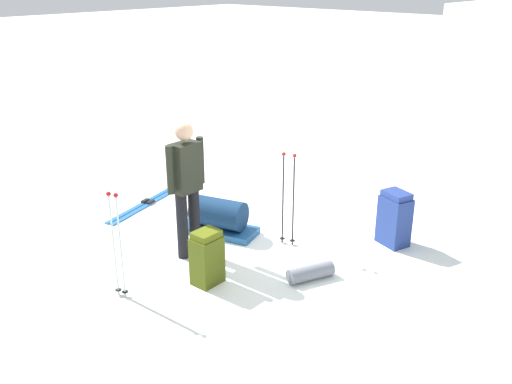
% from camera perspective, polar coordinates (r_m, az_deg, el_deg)
% --- Properties ---
extents(ground_plane, '(80.00, 80.00, 0.00)m').
position_cam_1_polar(ground_plane, '(7.42, -0.00, -5.03)').
color(ground_plane, white).
extents(skier_standing, '(0.22, 0.57, 1.70)m').
position_cam_1_polar(skier_standing, '(6.77, -7.05, 0.93)').
color(skier_standing, black).
rests_on(skier_standing, ground_plane).
extents(ski_pair_near, '(0.62, 1.76, 0.05)m').
position_cam_1_polar(ski_pair_near, '(8.76, -10.88, -1.06)').
color(ski_pair_near, '#2763A9').
rests_on(ski_pair_near, ground_plane).
extents(backpack_large_dark, '(0.44, 0.38, 0.72)m').
position_cam_1_polar(backpack_large_dark, '(7.43, 13.82, -2.64)').
color(backpack_large_dark, navy).
rests_on(backpack_large_dark, ground_plane).
extents(backpack_bright, '(0.26, 0.33, 0.64)m').
position_cam_1_polar(backpack_bright, '(6.37, -4.98, -6.67)').
color(backpack_bright, '#455112').
rests_on(backpack_bright, ground_plane).
extents(ski_poles_planted_near, '(0.21, 0.11, 1.24)m').
position_cam_1_polar(ski_poles_planted_near, '(7.10, 3.28, -0.25)').
color(ski_poles_planted_near, black).
rests_on(ski_poles_planted_near, ground_plane).
extents(ski_poles_planted_far, '(0.16, 0.10, 1.22)m').
position_cam_1_polar(ski_poles_planted_far, '(6.12, -13.93, -4.71)').
color(ski_poles_planted_far, '#B3C1BE').
rests_on(ski_poles_planted_far, ground_plane).
extents(gear_sled, '(1.12, 0.74, 0.49)m').
position_cam_1_polar(gear_sled, '(7.59, -3.80, -2.58)').
color(gear_sled, '#1C5288').
rests_on(gear_sled, ground_plane).
extents(sleeping_mat_rolled, '(0.38, 0.58, 0.18)m').
position_cam_1_polar(sleeping_mat_rolled, '(6.55, 5.55, -8.09)').
color(sleeping_mat_rolled, slate).
rests_on(sleeping_mat_rolled, ground_plane).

